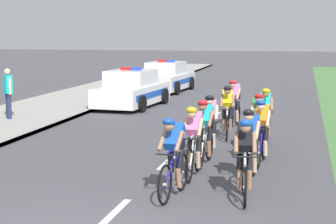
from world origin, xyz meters
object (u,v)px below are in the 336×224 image
(cyclist_third, at_px, (194,140))
(cyclist_eighth, at_px, (258,122))
(cyclist_ninth, at_px, (227,111))
(spectator_back, at_px, (8,90))
(cyclist_sixth, at_px, (262,131))
(cyclist_seventh, at_px, (210,124))
(cyclist_second, at_px, (245,158))
(cyclist_fifth, at_px, (205,131))
(cyclist_lead, at_px, (173,156))
(police_car_nearest, at_px, (132,90))
(cyclist_tenth, at_px, (265,115))
(police_car_second, at_px, (167,78))
(cyclist_fourth, at_px, (250,144))
(cyclist_eleventh, at_px, (234,103))

(cyclist_third, relative_size, cyclist_eighth, 1.00)
(cyclist_ninth, distance_m, spectator_back, 7.63)
(cyclist_sixth, bearing_deg, cyclist_seventh, 152.15)
(cyclist_second, xyz_separation_m, spectator_back, (-8.58, 7.64, 0.30))
(cyclist_second, height_order, cyclist_seventh, same)
(cyclist_fifth, height_order, cyclist_eighth, same)
(cyclist_second, height_order, cyclist_sixth, same)
(cyclist_lead, xyz_separation_m, police_car_nearest, (-4.38, 12.48, -0.11))
(cyclist_fifth, distance_m, cyclist_eighth, 1.97)
(cyclist_fifth, bearing_deg, spectator_back, 146.34)
(cyclist_lead, relative_size, cyclist_second, 1.00)
(cyclist_lead, bearing_deg, cyclist_ninth, 88.23)
(police_car_nearest, xyz_separation_m, spectator_back, (-2.91, -4.72, 0.40))
(cyclist_fifth, xyz_separation_m, cyclist_tenth, (1.17, 2.97, 0.00))
(cyclist_lead, bearing_deg, police_car_nearest, 109.33)
(cyclist_ninth, bearing_deg, cyclist_seventh, -92.59)
(police_car_second, relative_size, spectator_back, 2.70)
(cyclist_tenth, distance_m, spectator_back, 8.81)
(cyclist_fifth, distance_m, cyclist_sixth, 1.30)
(cyclist_seventh, bearing_deg, cyclist_third, -89.87)
(cyclist_sixth, xyz_separation_m, cyclist_ninth, (-1.18, 3.15, 0.00))
(cyclist_second, distance_m, cyclist_ninth, 6.29)
(cyclist_tenth, distance_m, police_car_nearest, 8.77)
(cyclist_fifth, xyz_separation_m, police_car_second, (-4.50, 15.88, -0.11))
(cyclist_eighth, bearing_deg, police_car_second, 111.41)
(police_car_second, xyz_separation_m, spectator_back, (-2.91, -10.94, 0.40))
(cyclist_fourth, height_order, cyclist_eighth, same)
(cyclist_eleventh, height_order, spectator_back, spectator_back)
(cyclist_third, distance_m, cyclist_eighth, 3.09)
(cyclist_fourth, xyz_separation_m, police_car_second, (-5.64, 17.23, -0.11))
(cyclist_fourth, distance_m, cyclist_seventh, 2.64)
(spectator_back, bearing_deg, cyclist_eleventh, 3.95)
(cyclist_seventh, distance_m, cyclist_eleventh, 4.43)
(cyclist_eighth, height_order, police_car_second, police_car_second)
(cyclist_eighth, distance_m, police_car_nearest, 9.76)
(spectator_back, bearing_deg, cyclist_second, -41.69)
(cyclist_third, distance_m, cyclist_seventh, 2.25)
(cyclist_lead, xyz_separation_m, police_car_second, (-4.38, 18.70, -0.11))
(cyclist_ninth, distance_m, cyclist_tenth, 1.21)
(cyclist_second, relative_size, police_car_nearest, 0.38)
(cyclist_second, relative_size, cyclist_fourth, 1.00)
(spectator_back, bearing_deg, cyclist_ninth, -10.94)
(cyclist_eighth, distance_m, cyclist_eleventh, 3.94)
(cyclist_lead, distance_m, police_car_second, 19.21)
(cyclist_fifth, distance_m, spectator_back, 8.92)
(cyclist_second, bearing_deg, cyclist_fifth, 113.25)
(cyclist_lead, distance_m, cyclist_eighth, 4.63)
(cyclist_third, distance_m, cyclist_tenth, 4.36)
(cyclist_lead, relative_size, cyclist_eleventh, 1.00)
(police_car_nearest, height_order, police_car_second, same)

